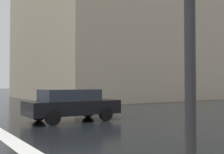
% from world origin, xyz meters
% --- Properties ---
extents(haussmann_block_corner, '(19.39, 23.88, 22.57)m').
position_xyz_m(haussmann_block_corner, '(22.19, -21.31, 11.05)').
color(haussmann_block_corner, tan).
rests_on(haussmann_block_corner, ground_plane).
extents(car_black, '(1.85, 4.10, 1.41)m').
position_xyz_m(car_black, '(5.50, -5.73, 0.76)').
color(car_black, black).
rests_on(car_black, ground_plane).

